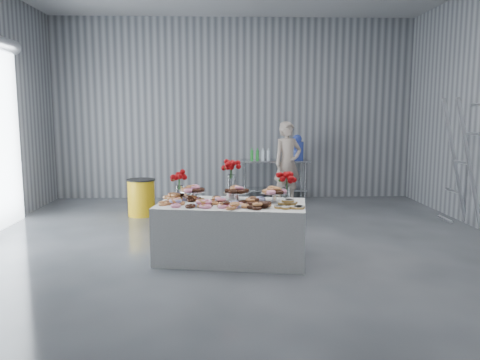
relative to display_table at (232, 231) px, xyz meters
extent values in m
plane|color=#37393F|center=(0.14, 0.10, -0.38)|extent=(9.00, 9.00, 0.00)
cube|color=gray|center=(0.14, 4.60, 1.62)|extent=(8.00, 0.04, 4.00)
cube|color=gray|center=(0.14, -4.40, 1.62)|extent=(8.00, 0.04, 4.00)
cube|color=white|center=(0.00, 0.00, 0.00)|extent=(2.04, 1.29, 0.75)
cube|color=silver|center=(1.02, 4.20, 0.51)|extent=(1.50, 0.60, 0.04)
cube|color=silver|center=(1.02, 4.20, -0.12)|extent=(1.40, 0.55, 0.03)
cylinder|color=silver|center=(0.37, 3.95, 0.05)|extent=(0.04, 0.04, 0.86)
cylinder|color=silver|center=(1.67, 3.95, 0.05)|extent=(0.04, 0.04, 0.86)
cylinder|color=silver|center=(0.37, 4.45, 0.05)|extent=(0.04, 0.04, 0.86)
cylinder|color=silver|center=(1.67, 4.45, 0.05)|extent=(0.04, 0.04, 0.86)
cylinder|color=silver|center=(-0.52, 0.24, 0.44)|extent=(0.06, 0.06, 0.12)
cylinder|color=silver|center=(-0.52, 0.24, 0.50)|extent=(0.36, 0.36, 0.01)
cylinder|color=silver|center=(0.07, 0.14, 0.44)|extent=(0.06, 0.06, 0.12)
cylinder|color=silver|center=(0.07, 0.14, 0.50)|extent=(0.36, 0.36, 0.01)
cylinder|color=silver|center=(0.57, 0.06, 0.44)|extent=(0.06, 0.06, 0.12)
cylinder|color=silver|center=(0.57, 0.06, 0.50)|extent=(0.36, 0.36, 0.01)
cylinder|color=white|center=(-0.70, 0.37, 0.46)|extent=(0.11, 0.11, 0.18)
cylinder|color=#1E5919|center=(-0.70, 0.37, 0.59)|extent=(0.04, 0.04, 0.18)
cylinder|color=white|center=(0.74, 0.18, 0.46)|extent=(0.11, 0.11, 0.18)
cylinder|color=#1E5919|center=(0.74, 0.18, 0.59)|extent=(0.04, 0.04, 0.18)
cylinder|color=silver|center=(0.01, 0.35, 0.45)|extent=(0.14, 0.14, 0.15)
cylinder|color=white|center=(0.01, 0.35, 0.61)|extent=(0.11, 0.11, 0.18)
cylinder|color=#1E5919|center=(0.01, 0.35, 0.75)|extent=(0.04, 0.04, 0.18)
cylinder|color=blue|center=(1.52, 4.20, 0.73)|extent=(0.28, 0.28, 0.40)
sphere|color=blue|center=(1.52, 4.20, 0.98)|extent=(0.20, 0.20, 0.20)
imported|color=#CC8C93|center=(1.24, 3.68, 0.50)|extent=(0.75, 0.63, 1.75)
cylinder|color=#EAB113|center=(-1.65, 2.72, -0.04)|extent=(0.50, 0.50, 0.67)
cylinder|color=black|center=(-1.65, 2.72, 0.31)|extent=(0.54, 0.54, 0.02)
camera|label=1|loc=(-0.11, -5.98, 1.53)|focal=35.00mm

